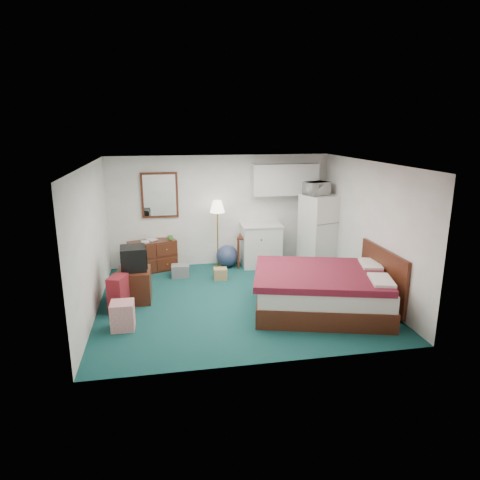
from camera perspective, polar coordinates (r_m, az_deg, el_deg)
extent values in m
cube|color=#0F3135|center=(8.01, -0.27, -7.93)|extent=(5.00, 4.50, 0.01)
cube|color=silver|center=(7.41, -0.29, 10.20)|extent=(5.00, 4.50, 0.01)
cube|color=silver|center=(9.78, -2.61, 3.93)|extent=(5.00, 0.01, 2.50)
cube|color=silver|center=(5.50, 3.86, -4.82)|extent=(5.00, 0.01, 2.50)
cube|color=silver|center=(7.60, -19.18, -0.09)|extent=(0.01, 4.50, 2.50)
cube|color=silver|center=(8.41, 16.75, 1.50)|extent=(0.01, 4.50, 2.50)
sphere|color=navy|center=(9.75, -1.72, -2.14)|extent=(0.62, 0.62, 0.50)
imported|color=silver|center=(9.55, 10.17, 6.98)|extent=(0.59, 0.46, 0.35)
imported|color=olive|center=(9.45, -13.06, 0.31)|extent=(0.16, 0.05, 0.22)
imported|color=olive|center=(9.56, -12.19, 0.62)|extent=(0.17, 0.11, 0.25)
imported|color=#448235|center=(9.52, -9.29, 0.34)|extent=(0.16, 0.14, 0.13)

